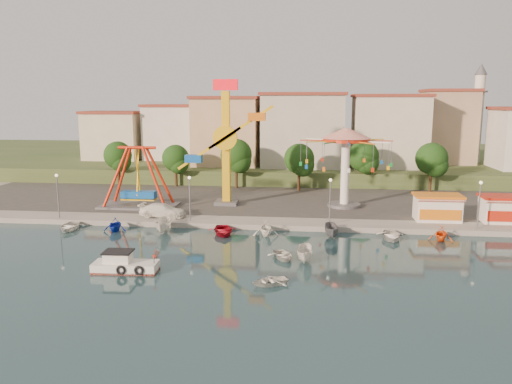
# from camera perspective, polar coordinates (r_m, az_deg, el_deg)

# --- Properties ---
(ground) EXTENTS (200.00, 200.00, 0.00)m
(ground) POSITION_cam_1_polar(r_m,az_deg,el_deg) (44.90, -1.42, -8.26)
(ground) COLOR #15343B
(ground) RESTS_ON ground
(quay_deck) EXTENTS (200.00, 100.00, 0.60)m
(quay_deck) POSITION_cam_1_polar(r_m,az_deg,el_deg) (105.26, 3.11, 2.70)
(quay_deck) COLOR #9E998E
(quay_deck) RESTS_ON ground
(asphalt_pad) EXTENTS (90.00, 28.00, 0.01)m
(asphalt_pad) POSITION_cam_1_polar(r_m,az_deg,el_deg) (73.68, 1.70, -0.37)
(asphalt_pad) COLOR #4C4944
(asphalt_pad) RESTS_ON quay_deck
(hill_terrace) EXTENTS (200.00, 60.00, 3.00)m
(hill_terrace) POSITION_cam_1_polar(r_m,az_deg,el_deg) (110.06, 3.26, 3.66)
(hill_terrace) COLOR #384C26
(hill_terrace) RESTS_ON ground
(pirate_ship_ride) EXTENTS (10.00, 5.00, 8.00)m
(pirate_ship_ride) POSITION_cam_1_polar(r_m,az_deg,el_deg) (66.88, -13.32, 1.54)
(pirate_ship_ride) COLOR #59595E
(pirate_ship_ride) RESTS_ON quay_deck
(kamikaze_tower) EXTENTS (8.56, 3.10, 16.50)m
(kamikaze_tower) POSITION_cam_1_polar(r_m,az_deg,el_deg) (65.92, -3.09, 5.16)
(kamikaze_tower) COLOR #59595E
(kamikaze_tower) RESTS_ON quay_deck
(wave_swinger) EXTENTS (11.60, 11.60, 10.40)m
(wave_swinger) POSITION_cam_1_polar(r_m,az_deg,el_deg) (65.76, 10.22, 4.85)
(wave_swinger) COLOR #59595E
(wave_swinger) RESTS_ON quay_deck
(booth_left) EXTENTS (5.40, 3.78, 3.08)m
(booth_left) POSITION_cam_1_polar(r_m,az_deg,el_deg) (61.68, 20.02, -1.65)
(booth_left) COLOR white
(booth_left) RESTS_ON quay_deck
(booth_mid) EXTENTS (5.40, 3.78, 3.08)m
(booth_mid) POSITION_cam_1_polar(r_m,az_deg,el_deg) (63.87, 26.51, -1.73)
(booth_mid) COLOR white
(booth_mid) RESTS_ON quay_deck
(lamp_post_0) EXTENTS (0.14, 0.14, 5.00)m
(lamp_post_0) POSITION_cam_1_polar(r_m,az_deg,el_deg) (63.68, -21.69, -0.54)
(lamp_post_0) COLOR #59595E
(lamp_post_0) RESTS_ON quay_deck
(lamp_post_1) EXTENTS (0.14, 0.14, 5.00)m
(lamp_post_1) POSITION_cam_1_polar(r_m,az_deg,el_deg) (57.95, -7.57, -0.90)
(lamp_post_1) COLOR #59595E
(lamp_post_1) RESTS_ON quay_deck
(lamp_post_2) EXTENTS (0.14, 0.14, 5.00)m
(lamp_post_2) POSITION_cam_1_polar(r_m,az_deg,el_deg) (56.33, 8.45, -1.25)
(lamp_post_2) COLOR #59595E
(lamp_post_2) RESTS_ON quay_deck
(lamp_post_3) EXTENTS (0.14, 0.14, 5.00)m
(lamp_post_3) POSITION_cam_1_polar(r_m,az_deg,el_deg) (59.17, 24.13, -1.50)
(lamp_post_3) COLOR #59595E
(lamp_post_3) RESTS_ON quay_deck
(tree_0) EXTENTS (4.60, 4.60, 7.19)m
(tree_0) POSITION_cam_1_polar(r_m,az_deg,el_deg) (85.73, -15.52, 4.06)
(tree_0) COLOR #382314
(tree_0) RESTS_ON quay_deck
(tree_1) EXTENTS (4.35, 4.35, 6.80)m
(tree_1) POSITION_cam_1_polar(r_m,az_deg,el_deg) (81.87, -9.18, 3.83)
(tree_1) COLOR #382314
(tree_1) RESTS_ON quay_deck
(tree_2) EXTENTS (5.02, 5.02, 7.85)m
(tree_2) POSITION_cam_1_polar(r_m,az_deg,el_deg) (79.30, -2.27, 4.27)
(tree_2) COLOR #382314
(tree_2) RESTS_ON quay_deck
(tree_3) EXTENTS (4.68, 4.68, 7.32)m
(tree_3) POSITION_cam_1_polar(r_m,az_deg,el_deg) (77.04, 4.96, 3.79)
(tree_3) COLOR #382314
(tree_3) RESTS_ON quay_deck
(tree_4) EXTENTS (4.86, 4.86, 7.60)m
(tree_4) POSITION_cam_1_polar(r_m,az_deg,el_deg) (80.39, 12.17, 4.01)
(tree_4) COLOR #382314
(tree_4) RESTS_ON quay_deck
(tree_5) EXTENTS (4.83, 4.83, 7.54)m
(tree_5) POSITION_cam_1_polar(r_m,az_deg,el_deg) (80.27, 19.43, 3.61)
(tree_5) COLOR #382314
(tree_5) RESTS_ON quay_deck
(building_0) EXTENTS (9.26, 9.53, 11.87)m
(building_0) POSITION_cam_1_polar(r_m,az_deg,el_deg) (96.66, -17.72, 6.68)
(building_0) COLOR beige
(building_0) RESTS_ON hill_terrace
(building_1) EXTENTS (12.33, 9.01, 8.63)m
(building_1) POSITION_cam_1_polar(r_m,az_deg,el_deg) (97.64, -9.88, 6.10)
(building_1) COLOR silver
(building_1) RESTS_ON hill_terrace
(building_2) EXTENTS (11.95, 9.28, 11.23)m
(building_2) POSITION_cam_1_polar(r_m,az_deg,el_deg) (95.32, -2.14, 6.93)
(building_2) COLOR tan
(building_2) RESTS_ON hill_terrace
(building_3) EXTENTS (12.59, 10.50, 9.20)m
(building_3) POSITION_cam_1_polar(r_m,az_deg,el_deg) (91.21, 6.22, 6.08)
(building_3) COLOR beige
(building_3) RESTS_ON hill_terrace
(building_4) EXTENTS (10.75, 9.23, 9.24)m
(building_4) POSITION_cam_1_polar(r_m,az_deg,el_deg) (95.53, 14.37, 6.02)
(building_4) COLOR beige
(building_4) RESTS_ON hill_terrace
(building_5) EXTENTS (12.77, 10.96, 11.21)m
(building_5) POSITION_cam_1_polar(r_m,az_deg,el_deg) (96.41, 22.45, 6.19)
(building_5) COLOR tan
(building_5) RESTS_ON hill_terrace
(minaret) EXTENTS (2.80, 2.80, 18.00)m
(minaret) POSITION_cam_1_polar(r_m,az_deg,el_deg) (100.81, 24.03, 8.47)
(minaret) COLOR silver
(minaret) RESTS_ON hill_terrace
(cabin_motorboat) EXTENTS (5.56, 2.40, 1.92)m
(cabin_motorboat) POSITION_cam_1_polar(r_m,az_deg,el_deg) (44.43, -14.85, -8.12)
(cabin_motorboat) COLOR white
(cabin_motorboat) RESTS_ON ground
(rowboat_a) EXTENTS (3.39, 3.88, 0.67)m
(rowboat_a) POSITION_cam_1_polar(r_m,az_deg,el_deg) (46.34, 3.10, -7.24)
(rowboat_a) COLOR silver
(rowboat_a) RESTS_ON ground
(rowboat_b) EXTENTS (3.62, 3.25, 0.62)m
(rowboat_b) POSITION_cam_1_polar(r_m,az_deg,el_deg) (40.08, 1.59, -10.13)
(rowboat_b) COLOR silver
(rowboat_b) RESTS_ON ground
(skiff) EXTENTS (1.52, 3.70, 1.41)m
(skiff) POSITION_cam_1_polar(r_m,az_deg,el_deg) (45.65, 5.64, -7.06)
(skiff) COLOR silver
(skiff) RESTS_ON ground
(van) EXTENTS (5.73, 2.68, 1.62)m
(van) POSITION_cam_1_polar(r_m,az_deg,el_deg) (60.85, -10.62, -2.08)
(van) COLOR white
(van) RESTS_ON quay_deck
(moored_boat_0) EXTENTS (3.26, 4.23, 0.81)m
(moored_boat_0) POSITION_cam_1_polar(r_m,az_deg,el_deg) (60.18, -20.57, -3.70)
(moored_boat_0) COLOR white
(moored_boat_0) RESTS_ON ground
(moored_boat_1) EXTENTS (2.81, 3.17, 1.56)m
(moored_boat_1) POSITION_cam_1_polar(r_m,az_deg,el_deg) (57.87, -15.82, -3.58)
(moored_boat_1) COLOR #132BA9
(moored_boat_1) RESTS_ON ground
(moored_boat_2) EXTENTS (1.97, 4.28, 1.60)m
(moored_boat_2) POSITION_cam_1_polar(r_m,az_deg,el_deg) (56.03, -10.53, -3.79)
(moored_boat_2) COLOR silver
(moored_boat_2) RESTS_ON ground
(moored_boat_3) EXTENTS (3.98, 4.86, 0.88)m
(moored_boat_3) POSITION_cam_1_polar(r_m,az_deg,el_deg) (54.60, -3.81, -4.40)
(moored_boat_3) COLOR #A80D1E
(moored_boat_3) RESTS_ON ground
(moored_boat_4) EXTENTS (3.43, 3.75, 1.68)m
(moored_boat_4) POSITION_cam_1_polar(r_m,az_deg,el_deg) (53.89, 1.09, -4.14)
(moored_boat_4) COLOR white
(moored_boat_4) RESTS_ON ground
(moored_boat_5) EXTENTS (1.59, 3.83, 1.45)m
(moored_boat_5) POSITION_cam_1_polar(r_m,az_deg,el_deg) (53.76, 8.66, -4.42)
(moored_boat_5) COLOR #5C5D62
(moored_boat_5) RESTS_ON ground
(moored_boat_6) EXTENTS (3.07, 4.16, 0.83)m
(moored_boat_6) POSITION_cam_1_polar(r_m,az_deg,el_deg) (54.47, 15.19, -4.81)
(moored_boat_6) COLOR white
(moored_boat_6) RESTS_ON ground
(moored_boat_7) EXTENTS (3.27, 3.53, 1.53)m
(moored_boat_7) POSITION_cam_1_polar(r_m,az_deg,el_deg) (55.41, 20.41, -4.48)
(moored_boat_7) COLOR #F45615
(moored_boat_7) RESTS_ON ground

